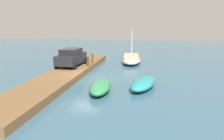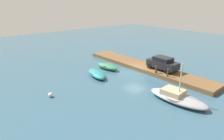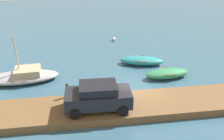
{
  "view_description": "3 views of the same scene",
  "coord_description": "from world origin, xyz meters",
  "px_view_note": "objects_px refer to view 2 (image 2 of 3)",
  "views": [
    {
      "loc": [
        18.19,
        5.63,
        4.88
      ],
      "look_at": [
        0.5,
        2.42,
        1.0
      ],
      "focal_mm": 36.15,
      "sensor_mm": 36.0,
      "label": 1
    },
    {
      "loc": [
        -17.72,
        19.25,
        9.27
      ],
      "look_at": [
        0.38,
        3.76,
        1.0
      ],
      "focal_mm": 32.34,
      "sensor_mm": 36.0,
      "label": 2
    },
    {
      "loc": [
        -3.78,
        -15.19,
        9.5
      ],
      "look_at": [
        -1.19,
        3.07,
        0.55
      ],
      "focal_mm": 38.97,
      "sensor_mm": 36.0,
      "label": 3
    }
  ],
  "objects_px": {
    "rowboat_teal": "(97,74)",
    "sailboat_grey": "(177,97)",
    "marker_buoy": "(51,95)",
    "mooring_post_west": "(168,73)",
    "mooring_post_mid_west": "(156,69)",
    "rowboat_green": "(107,66)",
    "parked_car": "(163,63)"
  },
  "relations": [
    {
      "from": "mooring_post_west",
      "to": "mooring_post_mid_west",
      "type": "distance_m",
      "value": 1.73
    },
    {
      "from": "rowboat_teal",
      "to": "sailboat_grey",
      "type": "height_order",
      "value": "sailboat_grey"
    },
    {
      "from": "parked_car",
      "to": "rowboat_teal",
      "type": "bearing_deg",
      "value": 58.9
    },
    {
      "from": "mooring_post_mid_west",
      "to": "marker_buoy",
      "type": "height_order",
      "value": "mooring_post_mid_west"
    },
    {
      "from": "marker_buoy",
      "to": "rowboat_green",
      "type": "bearing_deg",
      "value": -73.02
    },
    {
      "from": "mooring_post_mid_west",
      "to": "marker_buoy",
      "type": "relative_size",
      "value": 2.07
    },
    {
      "from": "rowboat_green",
      "to": "parked_car",
      "type": "bearing_deg",
      "value": -149.15
    },
    {
      "from": "mooring_post_mid_west",
      "to": "parked_car",
      "type": "bearing_deg",
      "value": -81.37
    },
    {
      "from": "mooring_post_west",
      "to": "mooring_post_mid_west",
      "type": "relative_size",
      "value": 1.1
    },
    {
      "from": "rowboat_green",
      "to": "mooring_post_west",
      "type": "bearing_deg",
      "value": -166.01
    },
    {
      "from": "sailboat_grey",
      "to": "rowboat_green",
      "type": "bearing_deg",
      "value": -8.82
    },
    {
      "from": "rowboat_green",
      "to": "sailboat_grey",
      "type": "relative_size",
      "value": 0.64
    },
    {
      "from": "mooring_post_west",
      "to": "marker_buoy",
      "type": "relative_size",
      "value": 2.28
    },
    {
      "from": "rowboat_green",
      "to": "marker_buoy",
      "type": "distance_m",
      "value": 10.37
    },
    {
      "from": "rowboat_green",
      "to": "marker_buoy",
      "type": "xyz_separation_m",
      "value": [
        -3.03,
        9.92,
        -0.17
      ]
    },
    {
      "from": "sailboat_grey",
      "to": "parked_car",
      "type": "distance_m",
      "value": 7.94
    },
    {
      "from": "mooring_post_mid_west",
      "to": "marker_buoy",
      "type": "xyz_separation_m",
      "value": [
        3.36,
        12.67,
        -0.76
      ]
    },
    {
      "from": "sailboat_grey",
      "to": "rowboat_teal",
      "type": "bearing_deg",
      "value": 6.59
    },
    {
      "from": "parked_car",
      "to": "mooring_post_mid_west",
      "type": "bearing_deg",
      "value": 100.2
    },
    {
      "from": "sailboat_grey",
      "to": "marker_buoy",
      "type": "height_order",
      "value": "sailboat_grey"
    },
    {
      "from": "mooring_post_mid_west",
      "to": "marker_buoy",
      "type": "bearing_deg",
      "value": 75.13
    },
    {
      "from": "mooring_post_west",
      "to": "marker_buoy",
      "type": "bearing_deg",
      "value": 68.11
    },
    {
      "from": "sailboat_grey",
      "to": "mooring_post_mid_west",
      "type": "xyz_separation_m",
      "value": [
        5.45,
        -3.8,
        0.54
      ]
    },
    {
      "from": "rowboat_green",
      "to": "mooring_post_west",
      "type": "height_order",
      "value": "mooring_post_west"
    },
    {
      "from": "rowboat_green",
      "to": "rowboat_teal",
      "type": "bearing_deg",
      "value": 111.22
    },
    {
      "from": "rowboat_teal",
      "to": "marker_buoy",
      "type": "bearing_deg",
      "value": 116.44
    },
    {
      "from": "mooring_post_west",
      "to": "rowboat_green",
      "type": "bearing_deg",
      "value": 18.7
    },
    {
      "from": "marker_buoy",
      "to": "parked_car",
      "type": "bearing_deg",
      "value": -102.27
    },
    {
      "from": "rowboat_teal",
      "to": "parked_car",
      "type": "xyz_separation_m",
      "value": [
        -4.71,
        -7.34,
        1.04
      ]
    },
    {
      "from": "rowboat_teal",
      "to": "sailboat_grey",
      "type": "distance_m",
      "value": 10.58
    },
    {
      "from": "mooring_post_west",
      "to": "sailboat_grey",
      "type": "bearing_deg",
      "value": 134.38
    },
    {
      "from": "sailboat_grey",
      "to": "mooring_post_mid_west",
      "type": "relative_size",
      "value": 6.39
    }
  ]
}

